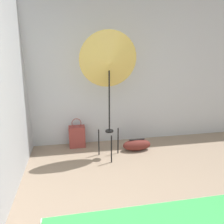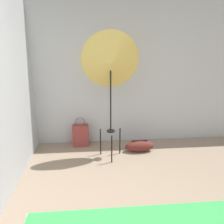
% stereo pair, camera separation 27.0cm
% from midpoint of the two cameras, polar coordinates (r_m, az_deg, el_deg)
% --- Properties ---
extents(wall_back, '(8.00, 0.05, 2.60)m').
position_cam_midpoint_polar(wall_back, '(3.93, -4.85, 9.99)').
color(wall_back, '#B7BCC1').
rests_on(wall_back, ground_plane).
extents(photo_umbrella, '(0.87, 0.38, 2.00)m').
position_cam_midpoint_polar(photo_umbrella, '(3.27, -3.19, 12.83)').
color(photo_umbrella, black).
rests_on(photo_umbrella, ground_plane).
extents(tote_bag, '(0.29, 0.16, 0.54)m').
position_cam_midpoint_polar(tote_bag, '(4.04, -11.02, -6.30)').
color(tote_bag, brown).
rests_on(tote_bag, ground_plane).
extents(duffel_bag, '(0.50, 0.20, 0.21)m').
position_cam_midpoint_polar(duffel_bag, '(3.89, 4.50, -8.60)').
color(duffel_bag, '#5B231E').
rests_on(duffel_bag, ground_plane).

